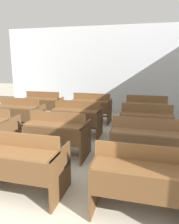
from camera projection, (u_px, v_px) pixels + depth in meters
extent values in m
cube|color=silver|center=(102.00, 71.00, 7.68)|extent=(7.19, 0.06, 3.00)
cube|color=#54371E|center=(61.00, 174.00, 2.90)|extent=(0.03, 0.71, 0.69)
cube|color=brown|center=(14.00, 152.00, 2.79)|extent=(1.13, 0.34, 0.03)
cube|color=#54371E|center=(8.00, 170.00, 2.68)|extent=(1.07, 0.02, 0.31)
cube|color=brown|center=(21.00, 140.00, 2.91)|extent=(1.13, 0.02, 0.19)
cube|color=brown|center=(32.00, 160.00, 3.24)|extent=(1.13, 0.27, 0.03)
cube|color=#54371E|center=(33.00, 175.00, 3.29)|extent=(1.07, 0.04, 0.04)
cube|color=#52351C|center=(97.00, 180.00, 2.78)|extent=(0.03, 0.71, 0.69)
cube|color=brown|center=(142.00, 168.00, 2.39)|extent=(1.13, 0.34, 0.03)
cube|color=#52351C|center=(141.00, 190.00, 2.28)|extent=(1.07, 0.02, 0.31)
cube|color=brown|center=(143.00, 153.00, 2.51)|extent=(1.13, 0.02, 0.19)
cube|color=brown|center=(142.00, 174.00, 2.83)|extent=(1.13, 0.27, 0.03)
cube|color=#52351C|center=(141.00, 191.00, 2.89)|extent=(1.07, 0.04, 0.04)
cube|color=brown|center=(12.00, 134.00, 4.49)|extent=(0.03, 0.71, 0.69)
cube|color=brown|center=(33.00, 136.00, 4.39)|extent=(0.03, 0.71, 0.69)
cube|color=brown|center=(86.00, 141.00, 4.11)|extent=(0.03, 0.71, 0.69)
cube|color=brown|center=(54.00, 125.00, 4.00)|extent=(1.13, 0.34, 0.03)
cube|color=brown|center=(51.00, 136.00, 3.89)|extent=(1.07, 0.02, 0.31)
cube|color=brown|center=(57.00, 117.00, 4.12)|extent=(1.13, 0.02, 0.19)
cube|color=brown|center=(63.00, 133.00, 4.45)|extent=(1.13, 0.27, 0.03)
cube|color=brown|center=(63.00, 144.00, 4.50)|extent=(1.07, 0.04, 0.04)
cube|color=brown|center=(113.00, 144.00, 3.97)|extent=(0.03, 0.71, 0.69)
cube|color=brown|center=(177.00, 150.00, 3.70)|extent=(0.03, 0.71, 0.69)
cube|color=brown|center=(145.00, 132.00, 3.59)|extent=(1.13, 0.34, 0.03)
cube|color=brown|center=(144.00, 145.00, 3.48)|extent=(1.07, 0.02, 0.31)
cube|color=brown|center=(145.00, 123.00, 3.71)|extent=(1.13, 0.02, 0.19)
cube|color=brown|center=(144.00, 140.00, 4.03)|extent=(1.13, 0.27, 0.03)
cube|color=brown|center=(144.00, 153.00, 4.09)|extent=(1.07, 0.04, 0.04)
cube|color=brown|center=(3.00, 116.00, 5.97)|extent=(0.03, 0.71, 0.69)
cube|color=brown|center=(40.00, 119.00, 5.70)|extent=(0.03, 0.71, 0.69)
cube|color=brown|center=(16.00, 107.00, 5.58)|extent=(1.13, 0.34, 0.03)
cube|color=brown|center=(13.00, 115.00, 5.47)|extent=(1.07, 0.02, 0.31)
cube|color=brown|center=(19.00, 102.00, 5.71)|extent=(1.13, 0.02, 0.19)
cube|color=brown|center=(25.00, 114.00, 6.03)|extent=(1.13, 0.27, 0.03)
cube|color=brown|center=(26.00, 123.00, 6.09)|extent=(1.07, 0.04, 0.04)
cube|color=#54381F|center=(57.00, 120.00, 5.58)|extent=(0.03, 0.71, 0.69)
cube|color=#54381F|center=(100.00, 123.00, 5.30)|extent=(0.03, 0.71, 0.69)
cube|color=brown|center=(75.00, 110.00, 5.19)|extent=(1.13, 0.34, 0.03)
cube|color=#54381F|center=(73.00, 119.00, 5.08)|extent=(1.07, 0.02, 0.31)
cube|color=brown|center=(77.00, 105.00, 5.31)|extent=(1.13, 0.02, 0.19)
cube|color=brown|center=(80.00, 118.00, 5.63)|extent=(1.13, 0.27, 0.03)
cube|color=#54381F|center=(81.00, 127.00, 5.69)|extent=(1.07, 0.04, 0.04)
cube|color=brown|center=(122.00, 125.00, 5.16)|extent=(0.03, 0.71, 0.69)
cube|color=brown|center=(171.00, 129.00, 4.89)|extent=(0.03, 0.71, 0.69)
cube|color=brown|center=(146.00, 115.00, 4.77)|extent=(1.13, 0.34, 0.03)
cube|color=brown|center=(146.00, 124.00, 4.67)|extent=(1.07, 0.02, 0.31)
cube|color=brown|center=(147.00, 108.00, 4.90)|extent=(1.13, 0.02, 0.19)
cube|color=brown|center=(146.00, 122.00, 5.22)|extent=(1.13, 0.27, 0.03)
cube|color=brown|center=(145.00, 132.00, 5.28)|extent=(1.07, 0.04, 0.04)
cube|color=#54371E|center=(28.00, 107.00, 7.17)|extent=(0.03, 0.71, 0.69)
cube|color=#54371E|center=(60.00, 109.00, 6.90)|extent=(0.03, 0.71, 0.69)
cube|color=brown|center=(40.00, 99.00, 6.79)|extent=(1.13, 0.34, 0.03)
cube|color=#54371E|center=(38.00, 105.00, 6.68)|extent=(1.07, 0.02, 0.31)
cube|color=brown|center=(43.00, 95.00, 6.91)|extent=(1.13, 0.02, 0.19)
cube|color=brown|center=(47.00, 105.00, 7.23)|extent=(1.13, 0.27, 0.03)
cube|color=#54371E|center=(47.00, 113.00, 7.29)|extent=(1.07, 0.04, 0.04)
cube|color=#54371E|center=(75.00, 110.00, 6.80)|extent=(0.03, 0.71, 0.69)
cube|color=#54371E|center=(110.00, 112.00, 6.52)|extent=(0.03, 0.71, 0.69)
cube|color=brown|center=(90.00, 101.00, 6.41)|extent=(1.13, 0.34, 0.03)
cube|color=#54371E|center=(89.00, 108.00, 6.30)|extent=(1.07, 0.02, 0.31)
cube|color=brown|center=(92.00, 96.00, 6.54)|extent=(1.13, 0.02, 0.19)
cube|color=brown|center=(93.00, 108.00, 6.86)|extent=(1.13, 0.27, 0.03)
cube|color=#54371E|center=(93.00, 115.00, 6.91)|extent=(1.07, 0.04, 0.04)
cube|color=brown|center=(126.00, 113.00, 6.40)|extent=(0.03, 0.71, 0.69)
cube|color=brown|center=(166.00, 115.00, 6.12)|extent=(0.03, 0.71, 0.69)
cube|color=brown|center=(146.00, 104.00, 6.01)|extent=(1.13, 0.34, 0.03)
cube|color=brown|center=(146.00, 111.00, 5.90)|extent=(1.07, 0.02, 0.31)
cube|color=brown|center=(147.00, 99.00, 6.13)|extent=(1.13, 0.02, 0.19)
cube|color=brown|center=(146.00, 111.00, 6.45)|extent=(1.13, 0.27, 0.03)
cube|color=brown|center=(146.00, 119.00, 6.51)|extent=(1.07, 0.04, 0.04)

